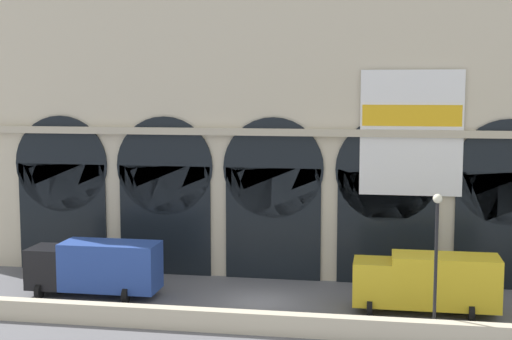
% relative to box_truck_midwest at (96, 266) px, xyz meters
% --- Properties ---
extents(ground_plane, '(200.00, 200.00, 0.00)m').
position_rel_box_truck_midwest_xyz_m(ground_plane, '(9.37, 0.46, -1.70)').
color(ground_plane, slate).
extents(quay_parapet_wall, '(90.00, 0.70, 1.05)m').
position_rel_box_truck_midwest_xyz_m(quay_parapet_wall, '(9.37, -4.72, -1.17)').
color(quay_parapet_wall, beige).
rests_on(quay_parapet_wall, ground).
extents(station_building, '(42.70, 5.42, 22.75)m').
position_rel_box_truck_midwest_xyz_m(station_building, '(9.40, 7.98, 9.34)').
color(station_building, beige).
rests_on(station_building, ground).
extents(box_truck_midwest, '(7.50, 2.91, 3.12)m').
position_rel_box_truck_midwest_xyz_m(box_truck_midwest, '(0.00, 0.00, 0.00)').
color(box_truck_midwest, black).
rests_on(box_truck_midwest, ground).
extents(box_truck_mideast, '(7.50, 2.91, 3.12)m').
position_rel_box_truck_midwest_xyz_m(box_truck_mideast, '(18.38, -0.06, 0.00)').
color(box_truck_mideast, gold).
rests_on(box_truck_mideast, ground).
extents(street_lamp_quayside, '(0.44, 0.44, 6.90)m').
position_rel_box_truck_midwest_xyz_m(street_lamp_quayside, '(18.49, -3.92, 2.71)').
color(street_lamp_quayside, black).
rests_on(street_lamp_quayside, ground).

